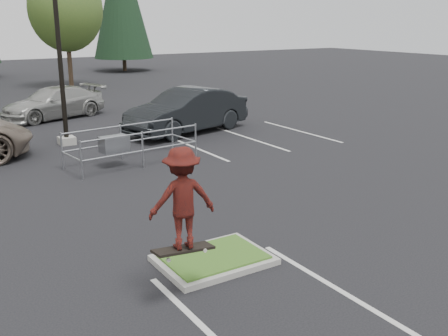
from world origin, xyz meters
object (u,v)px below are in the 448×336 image
cart_corral (118,143)px  car_r_charc (187,111)px  car_far_silver (55,103)px  skateboarder (183,199)px  decid_c (65,12)px  light_pole (57,25)px

cart_corral → car_r_charc: car_r_charc is taller
car_far_silver → skateboarder: bearing=-27.1°
decid_c → skateboarder: decid_c is taller
decid_c → car_r_charc: bearing=-91.1°
light_pole → cart_corral: bearing=-81.7°
light_pole → car_far_silver: (1.19, 6.00, -3.79)m
light_pole → car_r_charc: bearing=-5.6°
light_pole → decid_c: light_pole is taller
skateboarder → car_r_charc: size_ratio=0.33×
decid_c → car_far_silver: bearing=-110.0°
cart_corral → skateboarder: bearing=-110.7°
skateboarder → car_far_silver: (2.89, 19.00, -1.12)m
light_pole → car_r_charc: (5.13, -0.50, -3.61)m
decid_c → car_far_silver: decid_c is taller
skateboarder → car_far_silver: bearing=-87.2°
car_far_silver → cart_corral: bearing=-21.9°
car_r_charc → car_far_silver: (-3.94, 6.50, -0.18)m
decid_c → car_far_silver: (-4.30, -11.83, -4.49)m
light_pole → decid_c: 18.67m
cart_corral → car_far_silver: bearing=80.2°
decid_c → cart_corral: size_ratio=1.87×
cart_corral → car_r_charc: bearing=31.7°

